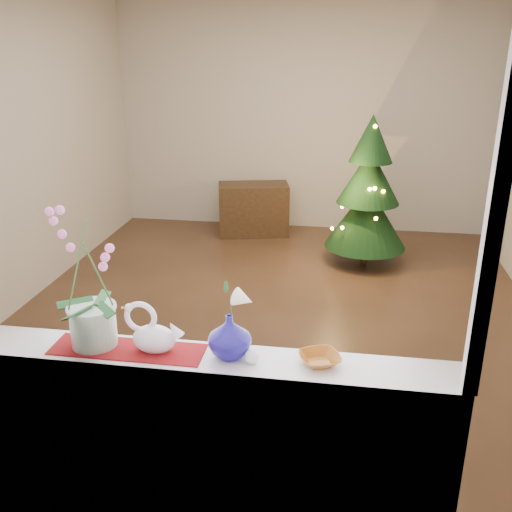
{
  "coord_description": "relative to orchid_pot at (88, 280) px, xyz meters",
  "views": [
    {
      "loc": [
        0.55,
        -4.51,
        2.23
      ],
      "look_at": [
        0.05,
        -1.4,
        1.04
      ],
      "focal_mm": 40.0,
      "sensor_mm": 36.0,
      "label": 1
    }
  ],
  "objects": [
    {
      "name": "windowsill",
      "position": [
        0.54,
        -0.02,
        -0.35
      ],
      "size": [
        2.2,
        0.26,
        0.04
      ],
      "primitive_type": "cube",
      "color": "white",
      "rests_on": "window_apron"
    },
    {
      "name": "wall_front",
      "position": [
        0.54,
        -0.15,
        0.1
      ],
      "size": [
        4.5,
        0.1,
        2.7
      ],
      "primitive_type": "cube",
      "color": "beige",
      "rests_on": "ground"
    },
    {
      "name": "blue_vase",
      "position": [
        0.63,
        0.0,
        -0.21
      ],
      "size": [
        0.26,
        0.26,
        0.23
      ],
      "primitive_type": "imported",
      "rotation": [
        0.0,
        0.0,
        0.21
      ],
      "color": "#0E085F",
      "rests_on": "windowsill"
    },
    {
      "name": "ground",
      "position": [
        0.54,
        2.35,
        -1.25
      ],
      "size": [
        5.0,
        5.0,
        0.0
      ],
      "primitive_type": "plane",
      "color": "#372416",
      "rests_on": "ground"
    },
    {
      "name": "side_table",
      "position": [
        0.01,
        4.44,
        -0.93
      ],
      "size": [
        0.9,
        0.59,
        0.62
      ],
      "primitive_type": "cube",
      "rotation": [
        0.0,
        0.0,
        0.22
      ],
      "color": "black",
      "rests_on": "ground"
    },
    {
      "name": "xmas_tree",
      "position": [
        1.34,
        3.69,
        -0.47
      ],
      "size": [
        1.11,
        1.11,
        1.56
      ],
      "primitive_type": null,
      "rotation": [
        0.0,
        0.0,
        0.39
      ],
      "color": "black",
      "rests_on": "ground"
    },
    {
      "name": "lily",
      "position": [
        0.63,
        0.0,
        -0.01
      ],
      "size": [
        0.13,
        0.07,
        0.17
      ],
      "primitive_type": null,
      "color": "white",
      "rests_on": "blue_vase"
    },
    {
      "name": "amber_dish",
      "position": [
        1.03,
        0.0,
        -0.31
      ],
      "size": [
        0.2,
        0.2,
        0.04
      ],
      "primitive_type": "imported",
      "rotation": [
        0.0,
        0.0,
        0.41
      ],
      "color": "#8F4B11",
      "rests_on": "windowsill"
    },
    {
      "name": "wall_back",
      "position": [
        0.54,
        4.85,
        0.1
      ],
      "size": [
        4.5,
        0.1,
        2.7
      ],
      "primitive_type": "cube",
      "color": "beige",
      "rests_on": "ground"
    },
    {
      "name": "wall_left",
      "position": [
        -1.71,
        2.35,
        0.1
      ],
      "size": [
        0.1,
        5.0,
        2.7
      ],
      "primitive_type": "cube",
      "color": "beige",
      "rests_on": "ground"
    },
    {
      "name": "runner",
      "position": [
        0.16,
        -0.02,
        -0.32
      ],
      "size": [
        0.7,
        0.2,
        0.01
      ],
      "primitive_type": "cube",
      "color": "maroon",
      "rests_on": "windowsill"
    },
    {
      "name": "window_frame",
      "position": [
        0.54,
        -0.12,
        0.45
      ],
      "size": [
        2.22,
        0.06,
        1.6
      ],
      "primitive_type": null,
      "color": "white",
      "rests_on": "windowsill"
    },
    {
      "name": "paperweight",
      "position": [
        0.73,
        -0.04,
        -0.29
      ],
      "size": [
        0.07,
        0.07,
        0.07
      ],
      "primitive_type": "sphere",
      "rotation": [
        0.0,
        0.0,
        -0.11
      ],
      "color": "white",
      "rests_on": "windowsill"
    },
    {
      "name": "swan",
      "position": [
        0.29,
        -0.01,
        -0.21
      ],
      "size": [
        0.29,
        0.19,
        0.23
      ],
      "primitive_type": null,
      "rotation": [
        0.0,
        0.0,
        0.27
      ],
      "color": "white",
      "rests_on": "windowsill"
    },
    {
      "name": "window_apron",
      "position": [
        0.54,
        -0.11,
        -0.81
      ],
      "size": [
        2.2,
        0.08,
        0.88
      ],
      "primitive_type": "cube",
      "color": "white",
      "rests_on": "ground"
    },
    {
      "name": "orchid_pot",
      "position": [
        0.0,
        0.0,
        0.0
      ],
      "size": [
        0.27,
        0.27,
        0.65
      ],
      "primitive_type": null,
      "rotation": [
        0.0,
        0.0,
        0.25
      ],
      "color": "silver",
      "rests_on": "windowsill"
    }
  ]
}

